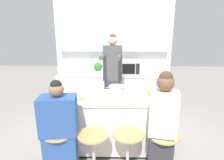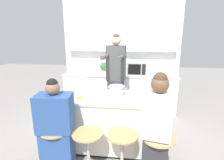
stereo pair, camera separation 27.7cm
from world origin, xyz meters
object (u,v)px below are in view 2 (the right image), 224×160
(kitchen_island, at_px, (111,122))
(microwave, at_px, (136,68))
(cooking_pot, at_px, (117,91))
(bar_stool_leftmost, at_px, (57,147))
(fruit_bowl, at_px, (139,95))
(bar_stool_rightmost, at_px, (157,156))
(person_seated_near, at_px, (156,133))
(banana_bunch, at_px, (79,98))
(coffee_cup_near, at_px, (150,94))
(person_wrapped_blanket, at_px, (56,131))
(bar_stool_center_left, at_px, (88,151))
(person_cooking, at_px, (116,82))
(potted_plant, at_px, (104,67))
(bar_stool_center_right, at_px, (122,152))

(kitchen_island, relative_size, microwave, 3.57)
(cooking_pot, xyz_separation_m, microwave, (0.32, 1.44, 0.11))
(bar_stool_leftmost, height_order, fruit_bowl, fruit_bowl)
(bar_stool_rightmost, xyz_separation_m, person_seated_near, (-0.03, 0.01, 0.32))
(person_seated_near, relative_size, banana_bunch, 11.04)
(coffee_cup_near, distance_m, microwave, 1.48)
(person_wrapped_blanket, relative_size, microwave, 2.85)
(bar_stool_center_left, relative_size, bar_stool_rightmost, 1.00)
(person_cooking, bearing_deg, kitchen_island, -84.46)
(potted_plant, bearing_deg, person_wrapped_blanket, -96.98)
(bar_stool_center_right, distance_m, coffee_cup_near, 0.98)
(bar_stool_leftmost, xyz_separation_m, bar_stool_rightmost, (1.33, -0.02, 0.00))
(bar_stool_center_right, relative_size, banana_bunch, 4.81)
(person_seated_near, distance_m, potted_plant, 2.45)
(kitchen_island, distance_m, bar_stool_center_left, 0.70)
(cooking_pot, relative_size, microwave, 0.75)
(bar_stool_leftmost, xyz_separation_m, cooking_pot, (0.74, 0.71, 0.61))
(potted_plant, bearing_deg, person_cooking, -66.82)
(person_wrapped_blanket, distance_m, person_seated_near, 1.28)
(microwave, bearing_deg, cooking_pot, -102.56)
(bar_stool_rightmost, bearing_deg, cooking_pot, 128.93)
(bar_stool_leftmost, relative_size, person_cooking, 0.34)
(coffee_cup_near, bearing_deg, person_seated_near, -87.84)
(bar_stool_rightmost, relative_size, potted_plant, 2.25)
(person_cooking, relative_size, microwave, 4.01)
(bar_stool_rightmost, height_order, microwave, microwave)
(person_wrapped_blanket, height_order, microwave, person_wrapped_blanket)
(bar_stool_leftmost, distance_m, microwave, 2.50)
(person_cooking, distance_m, banana_bunch, 0.97)
(cooking_pot, bearing_deg, fruit_bowl, -12.39)
(kitchen_island, relative_size, potted_plant, 5.97)
(bar_stool_rightmost, bearing_deg, bar_stool_center_right, 177.63)
(kitchen_island, bearing_deg, cooking_pot, 46.41)
(bar_stool_center_right, height_order, banana_bunch, banana_bunch)
(fruit_bowl, bearing_deg, coffee_cup_near, 17.81)
(banana_bunch, bearing_deg, bar_stool_center_right, -33.81)
(kitchen_island, relative_size, coffee_cup_near, 14.56)
(person_seated_near, bearing_deg, person_cooking, 126.24)
(bar_stool_leftmost, relative_size, bar_stool_center_right, 1.00)
(bar_stool_center_left, height_order, microwave, microwave)
(banana_bunch, bearing_deg, bar_stool_center_left, -63.06)
(person_seated_near, bearing_deg, potted_plant, 125.25)
(kitchen_island, xyz_separation_m, banana_bunch, (-0.47, -0.17, 0.46))
(kitchen_island, xyz_separation_m, coffee_cup_near, (0.61, 0.06, 0.48))
(bar_stool_rightmost, relative_size, coffee_cup_near, 5.48)
(bar_stool_center_left, height_order, person_wrapped_blanket, person_wrapped_blanket)
(cooking_pot, bearing_deg, kitchen_island, -133.59)
(bar_stool_center_left, bearing_deg, banana_bunch, 116.94)
(bar_stool_leftmost, bearing_deg, potted_plant, 82.53)
(bar_stool_rightmost, xyz_separation_m, fruit_bowl, (-0.23, 0.65, 0.57))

